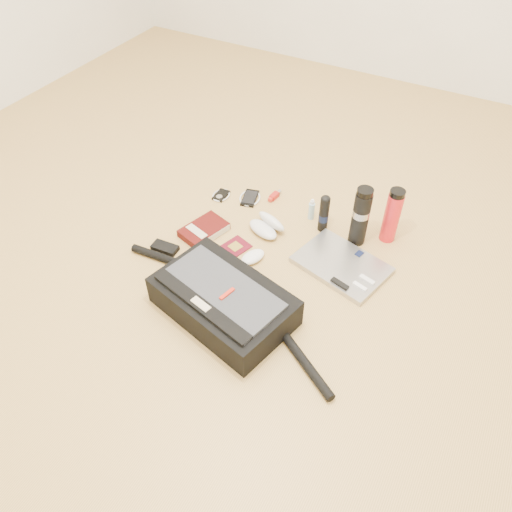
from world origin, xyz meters
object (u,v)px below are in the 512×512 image
messenger_bag (223,301)px  thermos_black (361,216)px  book (204,230)px  thermos_red (392,216)px  laptop (342,265)px

messenger_bag → thermos_black: thermos_black is taller
book → thermos_red: bearing=42.9°
laptop → thermos_red: (0.11, 0.26, 0.12)m
book → thermos_red: 0.81m
messenger_bag → thermos_red: 0.81m
book → thermos_black: thermos_black is taller
thermos_black → book: bearing=-155.8°
book → thermos_black: 0.68m
messenger_bag → laptop: 0.54m
thermos_black → thermos_red: size_ratio=1.08×
messenger_bag → thermos_black: (0.30, 0.62, 0.07)m
laptop → messenger_bag: bearing=-110.3°
laptop → thermos_red: size_ratio=1.59×
messenger_bag → thermos_black: bearing=78.0°
messenger_bag → laptop: messenger_bag is taller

